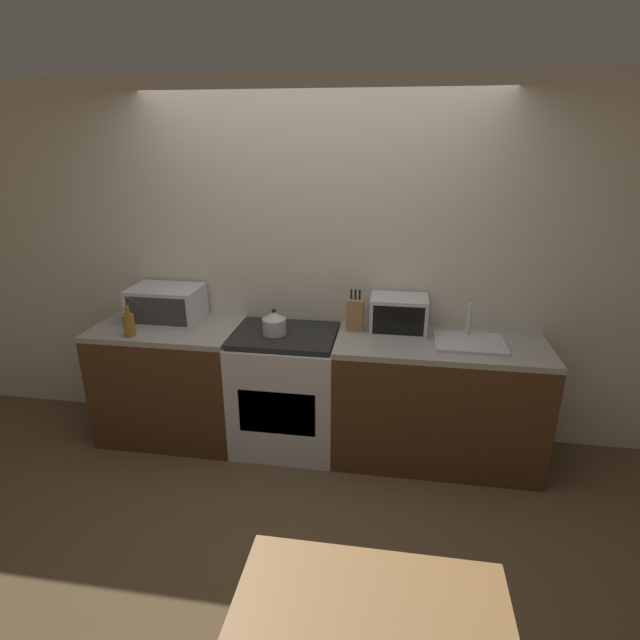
# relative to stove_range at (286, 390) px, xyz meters

# --- Properties ---
(ground_plane) EXTENTS (16.00, 16.00, 0.00)m
(ground_plane) POSITION_rel_stove_range_xyz_m (0.19, -0.66, -0.45)
(ground_plane) COLOR brown
(wall_back) EXTENTS (10.00, 0.06, 2.60)m
(wall_back) POSITION_rel_stove_range_xyz_m (0.19, 0.34, 0.85)
(wall_back) COLOR beige
(wall_back) RESTS_ON ground_plane
(counter_left_run) EXTENTS (1.04, 0.62, 0.90)m
(counter_left_run) POSITION_rel_stove_range_xyz_m (-0.89, 0.00, 0.00)
(counter_left_run) COLOR #4C2D19
(counter_left_run) RESTS_ON ground_plane
(counter_right_run) EXTENTS (1.42, 0.62, 0.90)m
(counter_right_run) POSITION_rel_stove_range_xyz_m (1.08, 0.00, 0.00)
(counter_right_run) COLOR #4C2D19
(counter_right_run) RESTS_ON ground_plane
(stove_range) EXTENTS (0.74, 0.62, 0.90)m
(stove_range) POSITION_rel_stove_range_xyz_m (0.00, 0.00, 0.00)
(stove_range) COLOR silver
(stove_range) RESTS_ON ground_plane
(kettle) EXTENTS (0.17, 0.17, 0.19)m
(kettle) POSITION_rel_stove_range_xyz_m (-0.07, -0.02, 0.53)
(kettle) COLOR #B7B7BC
(kettle) RESTS_ON stove_range
(microwave) EXTENTS (0.51, 0.35, 0.26)m
(microwave) POSITION_rel_stove_range_xyz_m (-0.92, 0.11, 0.58)
(microwave) COLOR silver
(microwave) RESTS_ON counter_left_run
(bottle) EXTENTS (0.08, 0.08, 0.22)m
(bottle) POSITION_rel_stove_range_xyz_m (-1.05, -0.21, 0.54)
(bottle) COLOR olive
(bottle) RESTS_ON counter_left_run
(knife_block) EXTENTS (0.12, 0.10, 0.30)m
(knife_block) POSITION_rel_stove_range_xyz_m (0.48, 0.15, 0.57)
(knife_block) COLOR #9E7042
(knife_block) RESTS_ON counter_right_run
(toaster_oven) EXTENTS (0.39, 0.27, 0.26)m
(toaster_oven) POSITION_rel_stove_range_xyz_m (0.79, 0.15, 0.58)
(toaster_oven) COLOR silver
(toaster_oven) RESTS_ON counter_right_run
(sink_basin) EXTENTS (0.46, 0.36, 0.24)m
(sink_basin) POSITION_rel_stove_range_xyz_m (1.27, 0.01, 0.47)
(sink_basin) COLOR silver
(sink_basin) RESTS_ON counter_right_run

